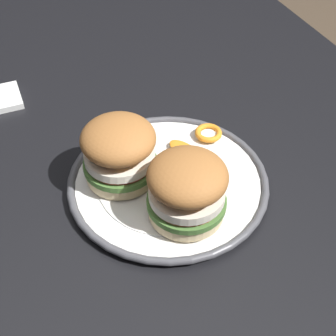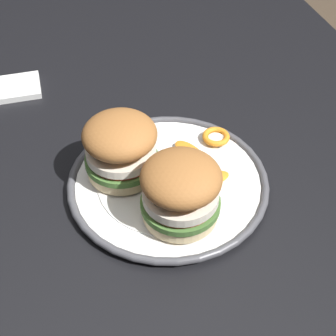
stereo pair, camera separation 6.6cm
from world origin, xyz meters
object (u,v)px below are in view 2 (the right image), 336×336
(dining_table, at_px, (153,194))
(sandwich_half_right, at_px, (121,147))
(dinner_plate, at_px, (168,182))
(sandwich_half_left, at_px, (181,190))

(dining_table, height_order, sandwich_half_right, sandwich_half_right)
(dining_table, distance_m, dinner_plate, 0.12)
(dining_table, bearing_deg, sandwich_half_left, -177.49)
(dining_table, relative_size, dinner_plate, 4.46)
(dining_table, bearing_deg, dinner_plate, -172.44)
(dining_table, distance_m, sandwich_half_left, 0.21)
(dinner_plate, distance_m, sandwich_half_right, 0.09)
(sandwich_half_left, height_order, sandwich_half_right, same)
(dining_table, height_order, dinner_plate, dinner_plate)
(sandwich_half_right, bearing_deg, dining_table, -60.78)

